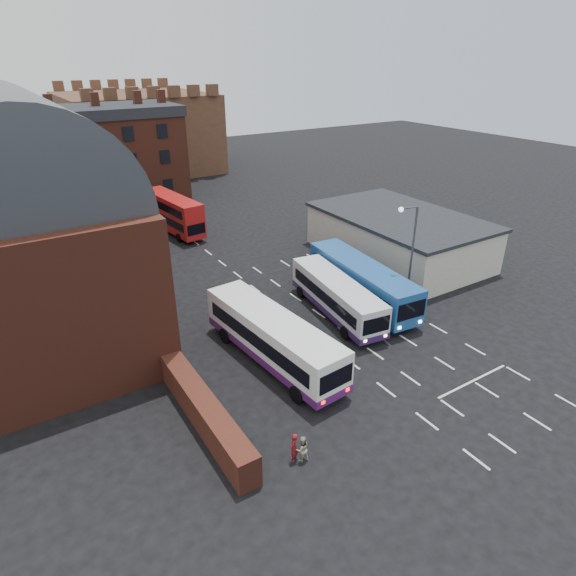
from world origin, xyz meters
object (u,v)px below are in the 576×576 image
bus_white_inbound (337,295)px  street_lamp (410,248)px  pedestrian_red (294,447)px  bus_blue (362,280)px  pedestrian_beige (302,449)px  bus_red_double (173,213)px  bus_white_outbound (273,335)px

bus_white_inbound → street_lamp: 6.41m
bus_white_inbound → street_lamp: bearing=169.3°
street_lamp → pedestrian_red: (-15.87, -8.75, -4.08)m
bus_white_inbound → bus_blue: bus_blue is taller
bus_blue → pedestrian_beige: 17.46m
bus_white_inbound → bus_red_double: (-3.67, 24.39, 0.48)m
bus_blue → street_lamp: bearing=139.5°
bus_white_outbound → street_lamp: bearing=-0.5°
bus_white_inbound → street_lamp: street_lamp is taller
bus_white_inbound → bus_blue: bearing=-160.1°
bus_white_outbound → bus_white_inbound: (7.15, 2.72, -0.23)m
bus_white_inbound → pedestrian_red: bearing=52.2°
bus_red_double → street_lamp: bearing=102.2°
pedestrian_beige → bus_white_inbound: bearing=-124.3°
street_lamp → pedestrian_red: bearing=-151.1°
bus_blue → bus_red_double: bus_red_double is taller
bus_white_inbound → pedestrian_red: 14.94m
bus_white_outbound → street_lamp: size_ratio=1.47×
street_lamp → bus_white_outbound: bearing=-175.5°
street_lamp → pedestrian_red: street_lamp is taller
street_lamp → pedestrian_beige: 18.42m
street_lamp → pedestrian_beige: street_lamp is taller
bus_red_double → pedestrian_red: 35.58m
pedestrian_red → bus_blue: bearing=179.2°
bus_white_outbound → bus_red_double: bus_red_double is taller
bus_white_inbound → pedestrian_red: size_ratio=6.59×
bus_white_outbound → pedestrian_beige: bus_white_outbound is taller
bus_white_inbound → pedestrian_red: (-10.60, -10.48, -0.86)m
bus_white_outbound → bus_blue: 10.64m
street_lamp → pedestrian_red: 18.58m
bus_red_double → pedestrian_beige: bus_red_double is taller
bus_white_outbound → pedestrian_red: bus_white_outbound is taller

